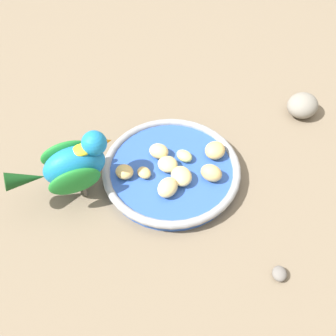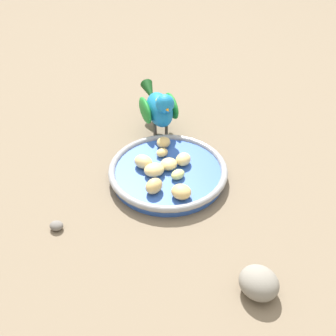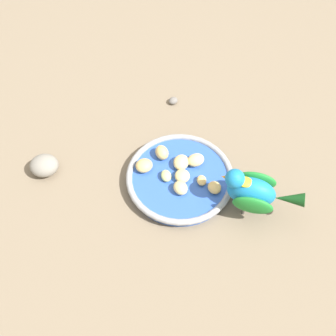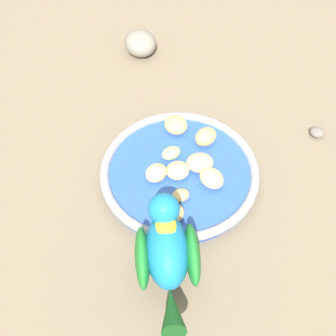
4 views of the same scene
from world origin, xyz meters
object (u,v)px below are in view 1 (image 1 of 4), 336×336
object	(u,v)px
apple_piece_6	(160,151)
rock_large	(303,105)
apple_piece_4	(182,176)
apple_piece_8	(145,171)
apple_piece_2	(185,156)
apple_piece_3	(166,187)
apple_piece_5	(125,173)
parrot	(73,165)
apple_piece_0	(212,173)
apple_piece_1	(216,150)
apple_piece_7	(171,164)
feeding_bowl	(172,170)
pebble_0	(280,274)

from	to	relation	value
apple_piece_6	rock_large	distance (m)	0.30
apple_piece_4	apple_piece_8	bearing A→B (deg)	-12.75
apple_piece_2	apple_piece_3	xyz separation A→B (m)	(0.03, 0.07, 0.00)
apple_piece_4	apple_piece_5	world-z (taller)	apple_piece_4
apple_piece_6	parrot	bearing A→B (deg)	24.54
apple_piece_0	apple_piece_8	size ratio (longest dim) A/B	1.42
rock_large	apple_piece_1	bearing A→B (deg)	34.81
apple_piece_2	apple_piece_7	bearing A→B (deg)	38.35
apple_piece_4	parrot	xyz separation A→B (m)	(0.17, 0.01, 0.04)
apple_piece_6	apple_piece_0	bearing A→B (deg)	150.25
apple_piece_0	apple_piece_8	distance (m)	0.11
feeding_bowl	apple_piece_8	bearing A→B (deg)	14.58
feeding_bowl	apple_piece_2	bearing A→B (deg)	-137.42
pebble_0	apple_piece_6	bearing A→B (deg)	-50.50
feeding_bowl	apple_piece_3	size ratio (longest dim) A/B	6.13
parrot	rock_large	distance (m)	0.45
apple_piece_1	rock_large	xyz separation A→B (m)	(-0.18, -0.13, -0.01)
apple_piece_4	pebble_0	size ratio (longest dim) A/B	1.66
apple_piece_3	apple_piece_5	size ratio (longest dim) A/B	1.26
apple_piece_4	apple_piece_8	distance (m)	0.06
apple_piece_1	apple_piece_6	world-z (taller)	apple_piece_1
apple_piece_0	apple_piece_4	xyz separation A→B (m)	(0.05, 0.00, -0.00)
apple_piece_3	apple_piece_7	xyz separation A→B (m)	(-0.01, -0.05, -0.00)
apple_piece_2	pebble_0	bearing A→B (deg)	122.71
feeding_bowl	rock_large	xyz separation A→B (m)	(-0.26, -0.16, 0.01)
apple_piece_1	apple_piece_8	distance (m)	0.13
apple_piece_5	apple_piece_7	world-z (taller)	same
apple_piece_5	apple_piece_1	bearing A→B (deg)	-162.37
apple_piece_2	apple_piece_7	world-z (taller)	apple_piece_7
feeding_bowl	apple_piece_0	distance (m)	0.07
apple_piece_1	apple_piece_5	size ratio (longest dim) A/B	1.23
apple_piece_1	pebble_0	bearing A→B (deg)	110.04
apple_piece_6	apple_piece_2	bearing A→B (deg)	169.42
apple_piece_4	pebble_0	xyz separation A→B (m)	(-0.14, 0.16, -0.02)
apple_piece_0	apple_piece_1	world-z (taller)	apple_piece_0
rock_large	pebble_0	distance (m)	0.35
apple_piece_5	parrot	world-z (taller)	parrot
apple_piece_4	apple_piece_7	bearing A→B (deg)	-55.60
feeding_bowl	apple_piece_5	bearing A→B (deg)	13.58
apple_piece_2	apple_piece_5	size ratio (longest dim) A/B	0.98
apple_piece_6	apple_piece_3	bearing A→B (deg)	98.11
apple_piece_0	feeding_bowl	bearing A→B (deg)	-17.71
apple_piece_3	rock_large	world-z (taller)	apple_piece_3
apple_piece_8	apple_piece_4	bearing A→B (deg)	167.25
feeding_bowl	apple_piece_0	xyz separation A→B (m)	(-0.06, 0.02, 0.02)
apple_piece_8	parrot	xyz separation A→B (m)	(0.11, 0.02, 0.04)
apple_piece_3	parrot	size ratio (longest dim) A/B	0.23
apple_piece_3	apple_piece_1	bearing A→B (deg)	-137.27
apple_piece_1	apple_piece_4	distance (m)	0.08
apple_piece_8	apple_piece_5	bearing A→B (deg)	12.16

